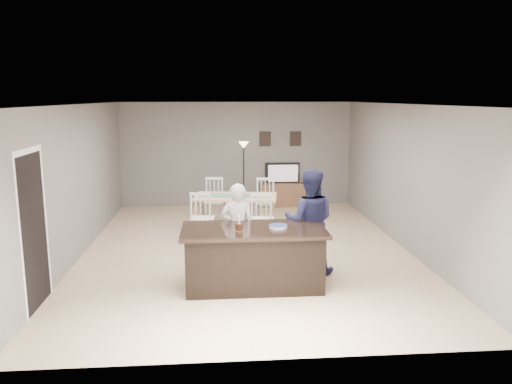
{
  "coord_description": "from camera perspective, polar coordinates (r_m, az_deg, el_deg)",
  "views": [
    {
      "loc": [
        -0.55,
        -8.98,
        2.83
      ],
      "look_at": [
        0.16,
        -0.3,
        1.16
      ],
      "focal_mm": 35.0,
      "sensor_mm": 36.0,
      "label": 1
    }
  ],
  "objects": [
    {
      "name": "doorway",
      "position": [
        7.29,
        -24.13,
        -2.61
      ],
      "size": [
        0.0,
        2.1,
        2.65
      ],
      "color": "black",
      "rests_on": "floor"
    },
    {
      "name": "plate_stack",
      "position": [
        7.49,
        2.55,
        -3.95
      ],
      "size": [
        0.28,
        0.28,
        0.04
      ],
      "color": "white",
      "rests_on": "kitchen_island"
    },
    {
      "name": "dining_table",
      "position": [
        10.44,
        -2.34,
        -1.18
      ],
      "size": [
        1.87,
        2.12,
        1.03
      ],
      "rotation": [
        0.0,
        0.0,
        -0.14
      ],
      "color": "tan",
      "rests_on": "floor"
    },
    {
      "name": "birthday_cake",
      "position": [
        7.33,
        -1.94,
        -4.01
      ],
      "size": [
        0.15,
        0.15,
        0.23
      ],
      "color": "gold",
      "rests_on": "kitchen_island"
    },
    {
      "name": "woman",
      "position": [
        8.02,
        -2.12,
        -4.26
      ],
      "size": [
        0.58,
        0.42,
        1.49
      ],
      "primitive_type": "imported",
      "rotation": [
        0.0,
        0.0,
        3.02
      ],
      "color": "silver",
      "rests_on": "floor"
    },
    {
      "name": "tv_screen_glow",
      "position": [
        13.01,
        3.11,
        2.15
      ],
      "size": [
        0.78,
        0.0,
        0.78
      ],
      "primitive_type": "plane",
      "rotation": [
        1.57,
        0.0,
        3.14
      ],
      "color": "orange",
      "rests_on": "tv_console"
    },
    {
      "name": "floor_lamp",
      "position": [
        12.67,
        -1.42,
        4.02
      ],
      "size": [
        0.26,
        0.26,
        1.71
      ],
      "color": "black",
      "rests_on": "floor"
    },
    {
      "name": "tv_console",
      "position": [
        13.12,
        3.08,
        -0.3
      ],
      "size": [
        1.2,
        0.4,
        0.6
      ],
      "primitive_type": "cube",
      "color": "brown",
      "rests_on": "floor"
    },
    {
      "name": "man",
      "position": [
        8.12,
        6.12,
        -3.33
      ],
      "size": [
        0.95,
        0.81,
        1.71
      ],
      "primitive_type": "imported",
      "rotation": [
        0.0,
        0.0,
        2.92
      ],
      "color": "#1A1B3B",
      "rests_on": "floor"
    },
    {
      "name": "kitchen_island",
      "position": [
        7.59,
        -0.29,
        -7.43
      ],
      "size": [
        2.15,
        1.1,
        0.9
      ],
      "color": "black",
      "rests_on": "floor"
    },
    {
      "name": "television",
      "position": [
        13.09,
        3.06,
        2.17
      ],
      "size": [
        0.91,
        0.12,
        0.53
      ],
      "primitive_type": "imported",
      "rotation": [
        0.0,
        0.0,
        3.14
      ],
      "color": "black",
      "rests_on": "tv_console"
    },
    {
      "name": "picture_frames",
      "position": [
        13.11,
        2.81,
        6.09
      ],
      "size": [
        1.1,
        0.02,
        0.38
      ],
      "color": "black",
      "rests_on": "room_shell"
    },
    {
      "name": "floor",
      "position": [
        9.44,
        -1.13,
        -6.63
      ],
      "size": [
        8.0,
        8.0,
        0.0
      ],
      "primitive_type": "plane",
      "color": "tan",
      "rests_on": "ground"
    },
    {
      "name": "room_shell",
      "position": [
        9.07,
        -1.16,
        3.52
      ],
      "size": [
        8.0,
        8.0,
        8.0
      ],
      "color": "slate",
      "rests_on": "floor"
    }
  ]
}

